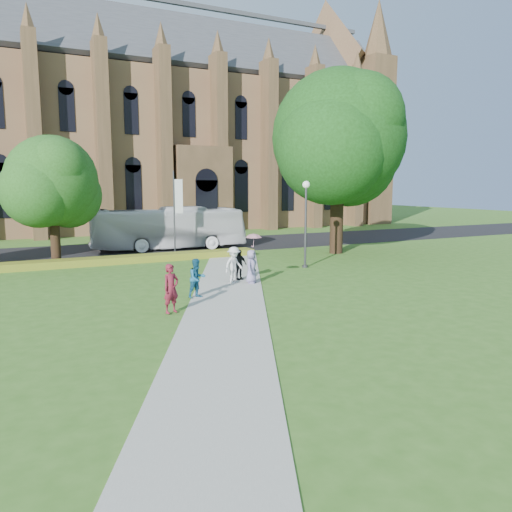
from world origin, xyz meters
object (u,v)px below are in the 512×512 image
streetlamp (306,213)px  tour_coach (169,228)px  large_tree (338,138)px  pedestrian_0 (171,289)px

streetlamp → tour_coach: bearing=112.3°
streetlamp → large_tree: size_ratio=0.40×
streetlamp → large_tree: bearing=39.3°
tour_coach → streetlamp: bearing=-152.6°
tour_coach → pedestrian_0: (-5.64, -19.17, -0.66)m
streetlamp → pedestrian_0: (-10.58, -7.12, -2.29)m
large_tree → tour_coach: 14.52m
streetlamp → large_tree: 8.73m
streetlamp → tour_coach: (-4.94, 12.05, -1.63)m
pedestrian_0 → streetlamp: bearing=12.8°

